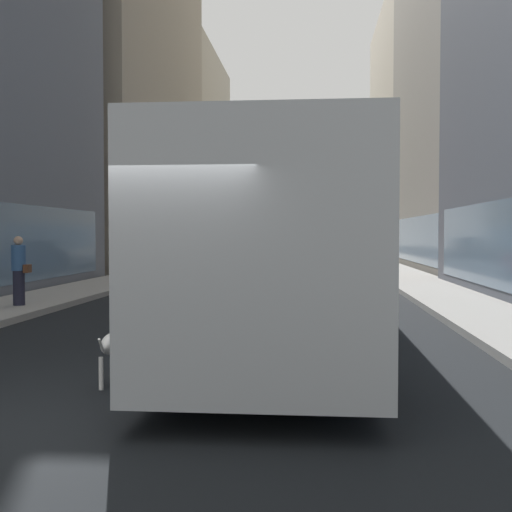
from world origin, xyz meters
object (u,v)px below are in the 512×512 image
transit_bus (282,240)px  car_red_coupe (340,261)px  car_blue_hatchback (213,257)px  car_silver_sedan (278,247)px  pedestrian_with_handbag (19,270)px  dalmatian_dog (114,344)px

transit_bus → car_red_coupe: bearing=83.2°
transit_bus → car_blue_hatchback: transit_bus is taller
car_red_coupe → transit_bus: bearing=-96.8°
car_silver_sedan → pedestrian_with_handbag: size_ratio=2.60×
car_silver_sedan → car_red_coupe: same height
car_blue_hatchback → car_silver_sedan: 25.52m
transit_bus → car_blue_hatchback: bearing=103.2°
car_blue_hatchback → pedestrian_with_handbag: (-2.60, -13.63, 0.19)m
car_silver_sedan → car_red_coupe: size_ratio=1.09×
car_blue_hatchback → dalmatian_dog: size_ratio=4.34×
dalmatian_dog → pedestrian_with_handbag: 8.46m
transit_bus → car_red_coupe: (1.60, 13.49, -0.96)m
transit_bus → pedestrian_with_handbag: transit_bus is taller
car_blue_hatchback → dalmatian_dog: bearing=-84.3°
car_red_coupe → car_blue_hatchback: bearing=147.2°
car_silver_sedan → car_red_coupe: (4.00, -29.07, -0.00)m
dalmatian_dog → pedestrian_with_handbag: (-4.65, 7.05, 0.50)m
transit_bus → pedestrian_with_handbag: size_ratio=6.82×
transit_bus → dalmatian_dog: size_ratio=11.98×
car_silver_sedan → car_red_coupe: 29.35m
dalmatian_dog → pedestrian_with_handbag: bearing=123.4°
car_silver_sedan → pedestrian_with_handbag: pedestrian_with_handbag is taller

